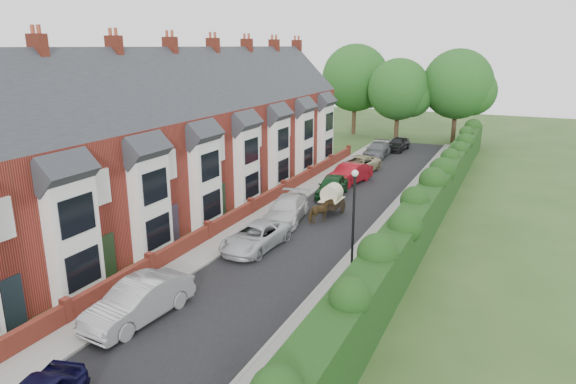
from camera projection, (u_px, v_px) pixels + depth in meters
name	position (u px, v px, depth m)	size (l,w,h in m)	color
ground	(249.00, 296.00, 22.43)	(140.00, 140.00, 0.00)	#2D4C1E
road	(327.00, 220.00, 32.23)	(6.00, 58.00, 0.02)	black
pavement_hedge_side	(391.00, 228.00, 30.57)	(2.20, 58.00, 0.12)	gray
pavement_house_side	(272.00, 211.00, 33.77)	(1.70, 58.00, 0.12)	gray
kerb_hedge_side	(374.00, 226.00, 30.99)	(0.18, 58.00, 0.13)	gray
kerb_house_side	(283.00, 213.00, 33.44)	(0.18, 58.00, 0.13)	gray
hedge	(423.00, 208.00, 29.42)	(2.10, 58.00, 2.85)	#143310
terrace_row	(177.00, 140.00, 34.29)	(9.05, 40.50, 11.50)	maroon
garden_wall_row	(251.00, 208.00, 33.19)	(0.35, 40.35, 1.10)	maroon
lamppost	(354.00, 209.00, 23.65)	(0.32, 0.32, 5.16)	black
tree_far_left	(402.00, 91.00, 56.92)	(7.14, 6.80, 9.29)	#332316
tree_far_right	(461.00, 86.00, 56.06)	(7.98, 7.60, 10.31)	#332316
tree_far_back	(359.00, 80.00, 61.68)	(8.40, 8.00, 10.82)	#332316
car_silver_a	(139.00, 301.00, 20.34)	(1.71, 4.89, 1.61)	#9E9FA3
car_silver_b	(255.00, 237.00, 27.55)	(2.21, 4.79, 1.33)	silver
car_white	(287.00, 209.00, 32.00)	(2.06, 5.07, 1.47)	silver
car_green	(332.00, 186.00, 37.19)	(1.79, 4.45, 1.51)	#113919
car_red	(349.00, 174.00, 40.54)	(1.68, 4.81, 1.58)	maroon
car_beige	(358.00, 165.00, 44.00)	(2.37, 5.14, 1.43)	tan
car_grey	(377.00, 150.00, 50.35)	(2.00, 4.92, 1.43)	#585A5F
car_black	(398.00, 144.00, 53.43)	(1.70, 4.22, 1.44)	black
horse	(321.00, 212.00, 31.50)	(0.79, 1.74, 1.47)	#48351A
horse_cart	(332.00, 197.00, 33.02)	(1.27, 2.81, 2.03)	black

